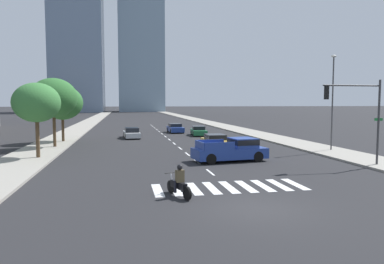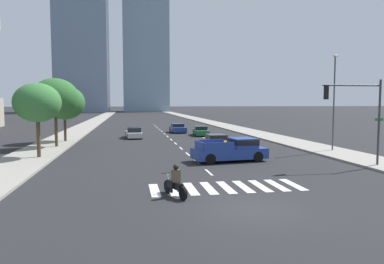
{
  "view_description": "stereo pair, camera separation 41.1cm",
  "coord_description": "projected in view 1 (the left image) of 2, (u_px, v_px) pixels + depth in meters",
  "views": [
    {
      "loc": [
        -5.2,
        -13.57,
        4.26
      ],
      "look_at": [
        0.0,
        13.78,
        2.0
      ],
      "focal_mm": 33.93,
      "sensor_mm": 36.0,
      "label": 1
    },
    {
      "loc": [
        -4.79,
        -13.64,
        4.26
      ],
      "look_at": [
        0.0,
        13.78,
        2.0
      ],
      "focal_mm": 33.93,
      "sensor_mm": 36.0,
      "label": 2
    }
  ],
  "objects": [
    {
      "name": "sidewalk_east",
      "position": [
        263.0,
        135.0,
        46.26
      ],
      "size": [
        4.0,
        260.0,
        0.15
      ],
      "primitive_type": "cube",
      "color": "gray",
      "rests_on": "ground"
    },
    {
      "name": "sedan_gold_2",
      "position": [
        216.0,
        142.0,
        33.63
      ],
      "size": [
        1.95,
        4.7,
        1.31
      ],
      "rotation": [
        0.0,
        0.0,
        -1.57
      ],
      "color": "#B28E38",
      "rests_on": "ground"
    },
    {
      "name": "sedan_blue_1",
      "position": [
        175.0,
        128.0,
        51.62
      ],
      "size": [
        2.03,
        4.29,
        1.29
      ],
      "rotation": [
        0.0,
        0.0,
        -1.53
      ],
      "color": "navy",
      "rests_on": "ground"
    },
    {
      "name": "traffic_signal_near",
      "position": [
        358.0,
        107.0,
        23.65
      ],
      "size": [
        4.38,
        0.28,
        5.61
      ],
      "rotation": [
        0.0,
        0.0,
        3.14
      ],
      "color": "#333335",
      "rests_on": "sidewalk_east"
    },
    {
      "name": "street_tree_third",
      "position": [
        62.0,
        103.0,
        38.42
      ],
      "size": [
        4.29,
        4.29,
        5.94
      ],
      "color": "#4C3823",
      "rests_on": "sidewalk_west"
    },
    {
      "name": "lane_divider_center",
      "position": [
        165.0,
        136.0,
        45.71
      ],
      "size": [
        0.14,
        50.0,
        0.01
      ],
      "color": "silver",
      "rests_on": "ground"
    },
    {
      "name": "crosswalk_near",
      "position": [
        229.0,
        187.0,
        18.3
      ],
      "size": [
        7.65,
        2.68,
        0.01
      ],
      "color": "silver",
      "rests_on": "ground"
    },
    {
      "name": "street_tree_nearest",
      "position": [
        36.0,
        103.0,
        26.99
      ],
      "size": [
        3.48,
        3.48,
        5.6
      ],
      "color": "#4C3823",
      "rests_on": "sidewalk_west"
    },
    {
      "name": "motorcycle_lead",
      "position": [
        179.0,
        184.0,
        16.44
      ],
      "size": [
        1.0,
        2.03,
        1.49
      ],
      "rotation": [
        0.0,
        0.0,
        1.92
      ],
      "color": "black",
      "rests_on": "ground"
    },
    {
      "name": "street_tree_second",
      "position": [
        53.0,
        98.0,
        33.61
      ],
      "size": [
        4.32,
        4.32,
        6.39
      ],
      "color": "#4C3823",
      "rests_on": "sidewalk_west"
    },
    {
      "name": "sidewalk_west",
      "position": [
        60.0,
        139.0,
        41.67
      ],
      "size": [
        4.0,
        260.0,
        0.15
      ],
      "primitive_type": "cube",
      "color": "gray",
      "rests_on": "ground"
    },
    {
      "name": "sedan_green_0",
      "position": [
        199.0,
        131.0,
        47.12
      ],
      "size": [
        2.14,
        4.59,
        1.21
      ],
      "rotation": [
        0.0,
        0.0,
        -1.66
      ],
      "color": "#1E6038",
      "rests_on": "ground"
    },
    {
      "name": "sedan_silver_3",
      "position": [
        132.0,
        133.0,
        43.7
      ],
      "size": [
        2.06,
        4.88,
        1.27
      ],
      "rotation": [
        0.0,
        0.0,
        1.64
      ],
      "color": "#B7BABF",
      "rests_on": "ground"
    },
    {
      "name": "street_lamp_east",
      "position": [
        333.0,
        96.0,
        31.32
      ],
      "size": [
        0.5,
        0.24,
        8.19
      ],
      "color": "#3F3F42",
      "rests_on": "sidewalk_east"
    },
    {
      "name": "ground_plane",
      "position": [
        256.0,
        209.0,
        14.6
      ],
      "size": [
        800.0,
        800.0,
        0.0
      ],
      "primitive_type": "plane",
      "color": "#232326"
    },
    {
      "name": "pickup_truck",
      "position": [
        233.0,
        150.0,
        26.46
      ],
      "size": [
        5.53,
        2.71,
        1.67
      ],
      "rotation": [
        0.0,
        0.0,
        0.12
      ],
      "color": "navy",
      "rests_on": "ground"
    },
    {
      "name": "office_tower_center_skyline",
      "position": [
        140.0,
        12.0,
        172.06
      ],
      "size": [
        21.1,
        20.0,
        95.53
      ],
      "color": "#7A93A8",
      "rests_on": "ground"
    }
  ]
}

